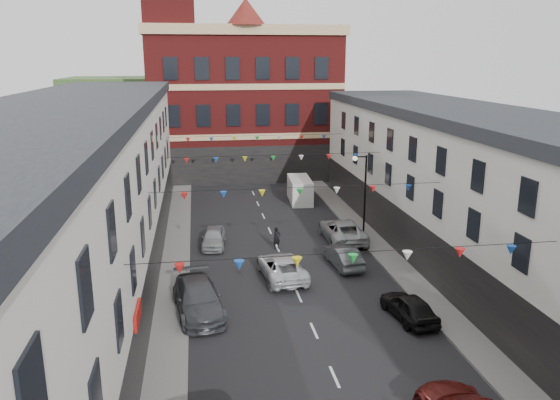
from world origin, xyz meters
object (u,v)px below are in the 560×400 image
street_lamp (362,184)px  moving_car (282,267)px  car_left_d (198,298)px  car_left_e (214,237)px  car_right_d (409,307)px  car_right_e (343,256)px  pedestrian (277,238)px  white_van (300,190)px  car_right_f (342,230)px

street_lamp → moving_car: size_ratio=1.19×
car_left_d → car_left_e: size_ratio=1.43×
car_right_d → car_right_e: 7.68m
car_right_e → pedestrian: pedestrian is taller
moving_car → car_right_d: bearing=126.4°
car_right_d → white_van: white_van is taller
moving_car → white_van: white_van is taller
white_van → moving_car: bearing=-100.4°
car_left_e → car_right_f: (9.20, -0.18, 0.12)m
street_lamp → white_van: street_lamp is taller
street_lamp → car_right_d: street_lamp is taller
pedestrian → car_left_e: bearing=143.0°
street_lamp → car_right_d: (-1.58, -13.54, -3.23)m
car_right_f → white_van: (-0.94, 11.46, 0.29)m
car_right_e → car_right_f: size_ratio=0.72×
car_right_f → street_lamp: bearing=-145.6°
car_right_e → car_left_d: bearing=24.7°
street_lamp → car_left_d: 16.74m
car_left_d → pedestrian: 10.58m
pedestrian → street_lamp: bearing=-4.1°
car_right_f → pedestrian: bearing=11.4°
car_left_d → white_van: (9.41, 21.51, 0.27)m
car_left_e → moving_car: moving_car is taller
moving_car → white_van: (4.44, 17.60, 0.38)m
car_right_e → pedestrian: 5.33m
car_left_d → car_left_e: bearing=75.7°
car_left_e → car_right_e: (7.94, -5.02, 0.01)m
car_right_d → car_right_f: (-0.11, 12.39, 0.11)m
street_lamp → car_left_d: bearing=-137.1°
car_right_d → white_van: bearing=-95.1°
car_left_d → white_van: white_van is taller
street_lamp → moving_car: street_lamp is taller
moving_car → street_lamp: bearing=-139.1°
car_left_e → white_van: white_van is taller
car_right_f → car_left_d: bearing=44.3°
car_right_f → moving_car: car_right_f is taller
street_lamp → car_right_e: street_lamp is taller
car_right_d → car_right_f: car_right_f is taller
car_right_d → car_right_e: size_ratio=0.98×
car_left_d → car_right_f: size_ratio=0.98×
car_left_d → car_right_e: car_left_d is taller
street_lamp → pedestrian: 7.62m
car_right_f → white_van: 11.50m
car_left_d → car_right_d: 10.73m
car_right_d → car_left_d: bearing=-20.2°
car_left_e → car_right_f: car_right_f is taller
moving_car → car_right_f: bearing=-136.2°
car_right_e → car_right_f: car_right_f is taller
car_right_d → moving_car: 8.32m
car_left_d → moving_car: car_left_d is taller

